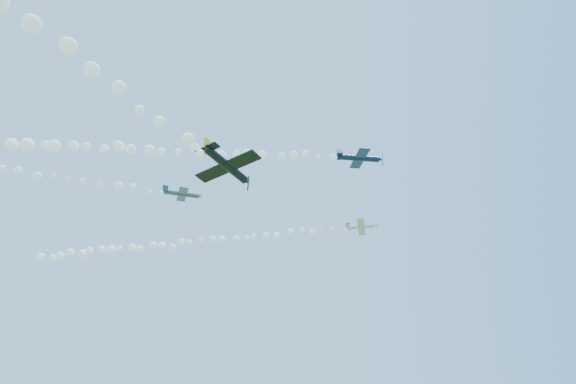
{
  "coord_description": "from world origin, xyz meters",
  "views": [
    {
      "loc": [
        3.24,
        -71.78,
        2.0
      ],
      "look_at": [
        1.47,
        -6.61,
        43.35
      ],
      "focal_mm": 30.0,
      "sensor_mm": 36.0,
      "label": 1
    }
  ],
  "objects_px": {
    "plane_grey": "(182,194)",
    "plane_white": "(361,227)",
    "plane_navy": "(359,158)",
    "plane_black": "(227,166)"
  },
  "relations": [
    {
      "from": "plane_grey",
      "to": "plane_white",
      "type": "bearing_deg",
      "value": 20.23
    },
    {
      "from": "plane_white",
      "to": "plane_navy",
      "type": "relative_size",
      "value": 0.84
    },
    {
      "from": "plane_navy",
      "to": "plane_black",
      "type": "distance_m",
      "value": 28.63
    },
    {
      "from": "plane_white",
      "to": "plane_grey",
      "type": "distance_m",
      "value": 40.16
    },
    {
      "from": "plane_grey",
      "to": "plane_black",
      "type": "height_order",
      "value": "plane_grey"
    },
    {
      "from": "plane_black",
      "to": "plane_grey",
      "type": "bearing_deg",
      "value": 61.42
    },
    {
      "from": "plane_grey",
      "to": "plane_black",
      "type": "bearing_deg",
      "value": -79.81
    },
    {
      "from": "plane_white",
      "to": "plane_navy",
      "type": "xyz_separation_m",
      "value": [
        -3.01,
        -25.72,
        -1.4
      ]
    },
    {
      "from": "plane_grey",
      "to": "plane_black",
      "type": "distance_m",
      "value": 22.92
    },
    {
      "from": "plane_navy",
      "to": "plane_grey",
      "type": "distance_m",
      "value": 28.54
    }
  ]
}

